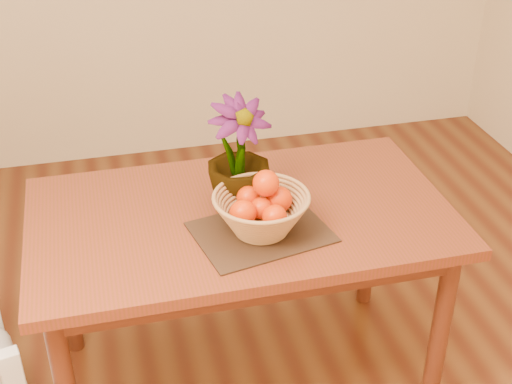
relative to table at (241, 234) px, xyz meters
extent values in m
cube|color=maroon|center=(0.00, 0.00, 0.07)|extent=(1.40, 0.80, 0.04)
cube|color=#4C2111|center=(0.00, 0.00, 0.01)|extent=(1.28, 0.68, 0.08)
cylinder|color=#4C2111|center=(0.62, -0.32, -0.31)|extent=(0.06, 0.06, 0.71)
cylinder|color=#4C2111|center=(-0.62, 0.32, -0.31)|extent=(0.06, 0.06, 0.71)
cylinder|color=#4C2111|center=(0.62, 0.32, -0.31)|extent=(0.06, 0.06, 0.71)
cube|color=#3A2515|center=(0.03, -0.14, 0.09)|extent=(0.46, 0.38, 0.01)
cylinder|color=#AC8148|center=(0.03, -0.14, 0.10)|extent=(0.16, 0.16, 0.01)
sphere|color=red|center=(0.03, -0.14, 0.18)|extent=(0.07, 0.07, 0.07)
sphere|color=red|center=(0.10, -0.11, 0.19)|extent=(0.08, 0.08, 0.08)
sphere|color=red|center=(0.01, -0.07, 0.18)|extent=(0.08, 0.08, 0.08)
sphere|color=red|center=(-0.03, -0.16, 0.19)|extent=(0.08, 0.08, 0.08)
sphere|color=red|center=(0.06, -0.20, 0.18)|extent=(0.08, 0.08, 0.08)
sphere|color=red|center=(0.06, -0.11, 0.26)|extent=(0.08, 0.08, 0.08)
imported|color=#174012|center=(0.00, 0.04, 0.28)|extent=(0.27, 0.27, 0.38)
camera|label=1|loc=(-0.43, -1.95, 1.36)|focal=50.00mm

